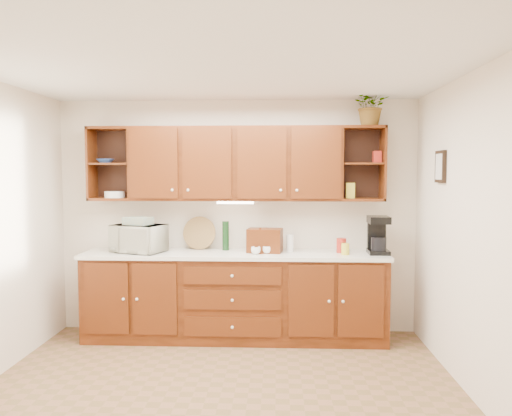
# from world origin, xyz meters

# --- Properties ---
(floor) EXTENTS (4.00, 4.00, 0.00)m
(floor) POSITION_xyz_m (0.00, 0.00, 0.00)
(floor) COLOR brown
(floor) RESTS_ON ground
(ceiling) EXTENTS (4.00, 4.00, 0.00)m
(ceiling) POSITION_xyz_m (0.00, 0.00, 2.60)
(ceiling) COLOR white
(ceiling) RESTS_ON back_wall
(back_wall) EXTENTS (4.00, 0.00, 4.00)m
(back_wall) POSITION_xyz_m (0.00, 1.75, 1.30)
(back_wall) COLOR beige
(back_wall) RESTS_ON floor
(right_wall) EXTENTS (0.00, 3.50, 3.50)m
(right_wall) POSITION_xyz_m (2.00, 0.00, 1.30)
(right_wall) COLOR beige
(right_wall) RESTS_ON floor
(base_cabinets) EXTENTS (3.20, 0.60, 0.90)m
(base_cabinets) POSITION_xyz_m (0.00, 1.45, 0.45)
(base_cabinets) COLOR #361606
(base_cabinets) RESTS_ON floor
(countertop) EXTENTS (3.24, 0.64, 0.04)m
(countertop) POSITION_xyz_m (0.00, 1.44, 0.92)
(countertop) COLOR silver
(countertop) RESTS_ON base_cabinets
(upper_cabinets) EXTENTS (3.20, 0.33, 0.80)m
(upper_cabinets) POSITION_xyz_m (0.01, 1.59, 1.89)
(upper_cabinets) COLOR #361606
(upper_cabinets) RESTS_ON back_wall
(undercabinet_light) EXTENTS (0.40, 0.05, 0.02)m
(undercabinet_light) POSITION_xyz_m (0.00, 1.53, 1.47)
(undercabinet_light) COLOR white
(undercabinet_light) RESTS_ON upper_cabinets
(framed_picture) EXTENTS (0.03, 0.24, 0.30)m
(framed_picture) POSITION_xyz_m (1.98, 0.90, 1.85)
(framed_picture) COLOR black
(framed_picture) RESTS_ON right_wall
(wicker_basket) EXTENTS (0.33, 0.33, 0.13)m
(wicker_basket) POSITION_xyz_m (-1.00, 1.47, 1.00)
(wicker_basket) COLOR olive
(wicker_basket) RESTS_ON countertop
(microwave) EXTENTS (0.62, 0.52, 0.30)m
(microwave) POSITION_xyz_m (-1.04, 1.43, 1.09)
(microwave) COLOR silver
(microwave) RESTS_ON countertop
(towel_stack) EXTENTS (0.32, 0.28, 0.08)m
(towel_stack) POSITION_xyz_m (-1.04, 1.43, 1.28)
(towel_stack) COLOR tan
(towel_stack) RESTS_ON microwave
(wine_bottle) EXTENTS (0.09, 0.09, 0.32)m
(wine_bottle) POSITION_xyz_m (-0.11, 1.60, 1.10)
(wine_bottle) COLOR #113313
(wine_bottle) RESTS_ON countertop
(woven_tray) EXTENTS (0.38, 0.13, 0.37)m
(woven_tray) POSITION_xyz_m (-0.42, 1.66, 0.95)
(woven_tray) COLOR olive
(woven_tray) RESTS_ON countertop
(bread_box) EXTENTS (0.39, 0.28, 0.25)m
(bread_box) POSITION_xyz_m (0.32, 1.47, 1.07)
(bread_box) COLOR #361606
(bread_box) RESTS_ON countertop
(mug_tree) EXTENTS (0.23, 0.24, 0.27)m
(mug_tree) POSITION_xyz_m (0.28, 1.39, 0.98)
(mug_tree) COLOR #361606
(mug_tree) RESTS_ON countertop
(canister_red) EXTENTS (0.14, 0.14, 0.15)m
(canister_red) POSITION_xyz_m (1.14, 1.48, 1.02)
(canister_red) COLOR #AB2418
(canister_red) RESTS_ON countertop
(canister_white) EXTENTS (0.10, 0.10, 0.18)m
(canister_white) POSITION_xyz_m (0.59, 1.53, 1.03)
(canister_white) COLOR white
(canister_white) RESTS_ON countertop
(canister_yellow) EXTENTS (0.09, 0.09, 0.12)m
(canister_yellow) POSITION_xyz_m (1.17, 1.34, 1.00)
(canister_yellow) COLOR gold
(canister_yellow) RESTS_ON countertop
(coffee_maker) EXTENTS (0.22, 0.28, 0.40)m
(coffee_maker) POSITION_xyz_m (1.52, 1.44, 1.13)
(coffee_maker) COLOR black
(coffee_maker) RESTS_ON countertop
(bowl_stack) EXTENTS (0.19, 0.19, 0.05)m
(bowl_stack) POSITION_xyz_m (-1.43, 1.57, 1.92)
(bowl_stack) COLOR #26458B
(bowl_stack) RESTS_ON upper_cabinets
(plate_stack) EXTENTS (0.27, 0.27, 0.07)m
(plate_stack) POSITION_xyz_m (-1.33, 1.55, 1.56)
(plate_stack) COLOR white
(plate_stack) RESTS_ON upper_cabinets
(pantry_box_yellow) EXTENTS (0.10, 0.08, 0.16)m
(pantry_box_yellow) POSITION_xyz_m (1.24, 1.55, 1.60)
(pantry_box_yellow) COLOR gold
(pantry_box_yellow) RESTS_ON upper_cabinets
(pantry_box_red) EXTENTS (0.09, 0.08, 0.12)m
(pantry_box_red) POSITION_xyz_m (1.52, 1.55, 1.96)
(pantry_box_red) COLOR #AB2418
(pantry_box_red) RESTS_ON upper_cabinets
(potted_plant) EXTENTS (0.39, 0.34, 0.43)m
(potted_plant) POSITION_xyz_m (1.45, 1.55, 2.51)
(potted_plant) COLOR #999999
(potted_plant) RESTS_ON upper_cabinets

